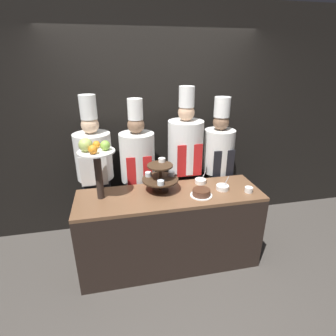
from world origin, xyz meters
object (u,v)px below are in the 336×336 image
object	(u,v)px
tiered_stand	(160,176)
serving_bowl_near	(223,187)
cake_round	(201,193)
chef_center_left	(138,169)
cup_white	(249,190)
chef_left	(95,171)
chef_right	(218,162)
chef_center_right	(185,160)
fruit_pedestal	(95,156)
serving_bowl_far	(201,181)

from	to	relation	value
tiered_stand	serving_bowl_near	xyz separation A→B (m)	(0.65, -0.12, -0.14)
cake_round	chef_center_left	distance (m)	0.86
cup_white	chef_left	bearing A→B (deg)	157.31
tiered_stand	chef_right	bearing A→B (deg)	27.83
cup_white	chef_center_left	size ratio (longest dim) A/B	0.05
cup_white	chef_left	distance (m)	1.71
cup_white	chef_center_right	world-z (taller)	chef_center_right
tiered_stand	cake_round	xyz separation A→B (m)	(0.39, -0.20, -0.13)
fruit_pedestal	cup_white	size ratio (longest dim) A/B	7.54
chef_left	serving_bowl_far	bearing A→B (deg)	-16.88
tiered_stand	cup_white	size ratio (longest dim) A/B	4.57
cup_white	chef_center_right	xyz separation A→B (m)	(-0.51, 0.66, 0.13)
cake_round	chef_right	size ratio (longest dim) A/B	0.13
tiered_stand	serving_bowl_far	xyz separation A→B (m)	(0.47, 0.08, -0.14)
serving_bowl_far	chef_center_right	xyz separation A→B (m)	(-0.09, 0.35, 0.13)
serving_bowl_far	cake_round	bearing A→B (deg)	-107.06
serving_bowl_near	chef_center_right	size ratio (longest dim) A/B	0.08
serving_bowl_far	chef_center_right	distance (m)	0.38
cup_white	chef_center_left	bearing A→B (deg)	148.79
cake_round	fruit_pedestal	bearing A→B (deg)	170.82
chef_center_left	tiered_stand	bearing A→B (deg)	-66.21
chef_left	chef_right	xyz separation A→B (m)	(1.49, -0.00, -0.02)
serving_bowl_far	chef_right	bearing A→B (deg)	45.55
serving_bowl_near	chef_right	distance (m)	0.58
tiered_stand	fruit_pedestal	world-z (taller)	fruit_pedestal
chef_center_left	chef_right	xyz separation A→B (m)	(1.01, 0.00, 0.01)
chef_center_left	chef_center_right	xyz separation A→B (m)	(0.58, 0.00, 0.07)
cake_round	serving_bowl_near	distance (m)	0.28
serving_bowl_near	chef_right	bearing A→B (deg)	73.44
chef_left	chef_center_right	xyz separation A→B (m)	(1.06, -0.00, 0.05)
cup_white	serving_bowl_near	world-z (taller)	serving_bowl_near
chef_left	chef_center_left	bearing A→B (deg)	-0.01
cake_round	serving_bowl_far	world-z (taller)	serving_bowl_far
serving_bowl_far	cup_white	bearing A→B (deg)	-36.09
cake_round	chef_right	world-z (taller)	chef_right
tiered_stand	serving_bowl_near	world-z (taller)	tiered_stand
chef_left	chef_right	size ratio (longest dim) A/B	1.04
tiered_stand	cake_round	size ratio (longest dim) A/B	1.67
cup_white	chef_right	world-z (taller)	chef_right
chef_left	chef_right	distance (m)	1.49
serving_bowl_near	cup_white	bearing A→B (deg)	-24.29
serving_bowl_near	chef_center_left	distance (m)	1.01
serving_bowl_near	serving_bowl_far	distance (m)	0.27
fruit_pedestal	chef_center_right	world-z (taller)	chef_center_right
serving_bowl_near	chef_center_right	distance (m)	0.62
tiered_stand	cup_white	world-z (taller)	tiered_stand
serving_bowl_near	chef_right	xyz separation A→B (m)	(0.16, 0.55, 0.07)
serving_bowl_near	serving_bowl_far	xyz separation A→B (m)	(-0.18, 0.20, -0.00)
chef_left	cup_white	bearing A→B (deg)	-22.69
tiered_stand	chef_left	distance (m)	0.81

